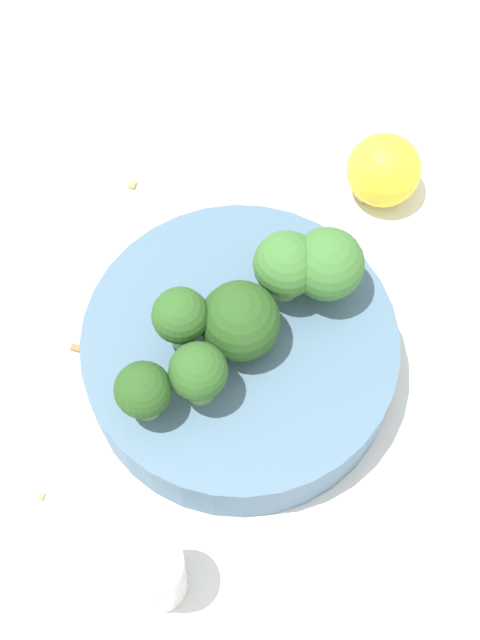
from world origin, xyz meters
TOP-DOWN VIEW (x-y plane):
  - ground_plane at (0.00, 0.00)m, footprint 3.00×3.00m
  - bowl at (0.00, 0.00)m, footprint 0.21×0.21m
  - broccoli_floret_0 at (0.00, 0.00)m, footprint 0.05×0.05m
  - broccoli_floret_1 at (0.06, 0.05)m, footprint 0.04×0.04m
  - broccoli_floret_2 at (0.04, -0.00)m, footprint 0.04×0.04m
  - broccoli_floret_3 at (-0.06, -0.04)m, footprint 0.05×0.05m
  - broccoli_floret_4 at (-0.03, -0.04)m, footprint 0.04×0.04m
  - broccoli_floret_5 at (0.03, 0.04)m, footprint 0.04×0.04m
  - pepper_shaker at (0.06, 0.15)m, footprint 0.04×0.04m
  - lemon_wedge at (-0.12, -0.15)m, footprint 0.06×0.06m
  - almond_crumb_0 at (0.08, -0.16)m, footprint 0.01×0.01m
  - almond_crumb_1 at (-0.10, -0.14)m, footprint 0.01×0.01m
  - almond_crumb_2 at (0.14, 0.09)m, footprint 0.00×0.01m
  - almond_crumb_3 at (0.12, -0.02)m, footprint 0.01×0.01m

SIDE VIEW (x-z plane):
  - ground_plane at x=0.00m, z-range 0.00..0.00m
  - almond_crumb_2 at x=0.14m, z-range 0.00..0.01m
  - almond_crumb_3 at x=0.12m, z-range 0.00..0.01m
  - almond_crumb_0 at x=0.08m, z-range 0.00..0.01m
  - almond_crumb_1 at x=-0.10m, z-range 0.00..0.01m
  - bowl at x=0.00m, z-range 0.00..0.05m
  - lemon_wedge at x=-0.12m, z-range 0.00..0.06m
  - pepper_shaker at x=0.06m, z-range 0.00..0.07m
  - broccoli_floret_0 at x=0.00m, z-range 0.05..0.11m
  - broccoli_floret_1 at x=0.06m, z-range 0.05..0.10m
  - broccoli_floret_5 at x=0.03m, z-range 0.06..0.11m
  - broccoli_floret_3 at x=-0.06m, z-range 0.05..0.11m
  - broccoli_floret_4 at x=-0.03m, z-range 0.06..0.11m
  - broccoli_floret_2 at x=0.04m, z-range 0.06..0.11m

